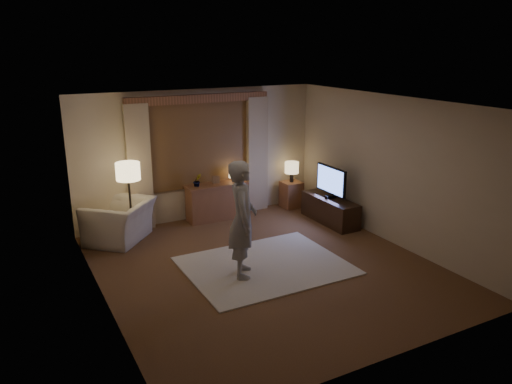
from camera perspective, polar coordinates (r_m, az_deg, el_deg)
room at (r=8.02m, az=-0.50°, el=1.43°), size 5.04×5.54×2.64m
rug at (r=8.09m, az=1.06°, el=-8.41°), size 2.50×2.00×0.02m
sideboard at (r=10.13m, az=-4.53°, el=-1.16°), size 1.20×0.40×0.70m
picture_frame at (r=10.00m, az=-4.59°, el=1.29°), size 0.16×0.02×0.20m
plant at (r=9.84m, az=-6.73°, el=1.28°), size 0.16×0.13×0.30m
table_lamp_sideboard at (r=10.13m, az=-2.52°, el=2.11°), size 0.22×0.22×0.30m
floor_lamp at (r=8.99m, az=-14.39°, el=1.82°), size 0.42×0.42×1.45m
armchair at (r=9.30m, az=-15.31°, el=-3.25°), size 1.49×1.50×0.73m
side_table at (r=10.88m, az=4.04°, el=-0.26°), size 0.40×0.40×0.56m
table_lamp_side at (r=10.73m, az=4.11°, el=2.74°), size 0.30×0.30×0.44m
tv_stand at (r=10.04m, az=8.44°, el=-2.05°), size 0.45×1.40×0.50m
tv at (r=9.87m, az=8.58°, el=1.27°), size 0.22×0.88×0.64m
person at (r=7.45m, az=-1.56°, el=-3.12°), size 0.66×0.77×1.80m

